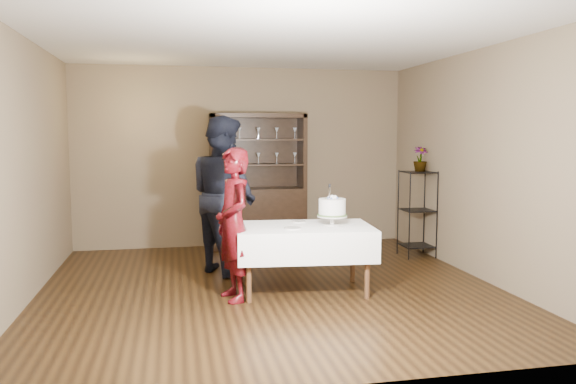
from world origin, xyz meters
name	(u,v)px	position (x,y,z in m)	size (l,w,h in m)	color
floor	(271,288)	(0.00, 0.00, 0.00)	(5.00, 5.00, 0.00)	black
ceiling	(270,40)	(0.00, 0.00, 2.70)	(5.00, 5.00, 0.00)	silver
back_wall	(242,157)	(0.00, 2.50, 1.35)	(5.00, 0.02, 2.70)	#716349
wall_left	(24,170)	(-2.50, 0.00, 1.35)	(0.02, 5.00, 2.70)	#716349
wall_right	(479,164)	(2.50, 0.00, 1.35)	(0.02, 5.00, 2.70)	#716349
china_hutch	(258,204)	(0.20, 2.25, 0.66)	(1.40, 0.48, 2.00)	black
plant_etagere	(417,210)	(2.28, 1.20, 0.65)	(0.42, 0.42, 1.20)	black
cake_table	(304,242)	(0.33, -0.21, 0.55)	(1.52, 1.02, 0.72)	white
woman	(234,224)	(-0.44, -0.35, 0.79)	(0.57, 0.38, 1.57)	#350604
man	(223,195)	(-0.44, 0.86, 0.96)	(0.94, 0.73, 1.93)	black
cake	(332,209)	(0.64, -0.21, 0.90)	(0.33, 0.33, 0.45)	silver
plate_near	(293,228)	(0.17, -0.37, 0.73)	(0.18, 0.18, 0.01)	silver
plate_far	(299,222)	(0.33, 0.04, 0.73)	(0.16, 0.16, 0.01)	silver
potted_plant	(420,159)	(2.30, 1.19, 1.36)	(0.19, 0.19, 0.34)	#476731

